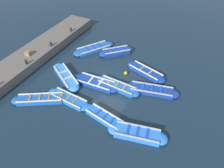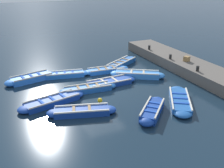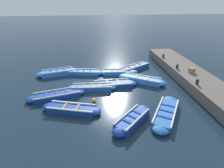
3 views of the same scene
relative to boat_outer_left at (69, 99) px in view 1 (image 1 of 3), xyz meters
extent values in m
plane|color=#162838|center=(1.57, 2.73, -0.15)|extent=(120.00, 120.00, 0.00)
cube|color=blue|center=(0.00, 0.00, -0.01)|extent=(2.73, 1.01, 0.29)
ellipsoid|color=blue|center=(1.33, -0.10, -0.01)|extent=(0.83, 0.81, 0.29)
ellipsoid|color=blue|center=(-1.33, 0.10, -0.01)|extent=(0.83, 0.81, 0.29)
cube|color=beige|center=(0.03, 0.37, 0.17)|extent=(2.62, 0.27, 0.07)
cube|color=beige|center=(-0.03, -0.37, 0.17)|extent=(2.62, 0.27, 0.07)
cube|color=olive|center=(0.57, -0.04, 0.16)|extent=(0.19, 0.73, 0.04)
cube|color=olive|center=(0.00, 0.00, 0.16)|extent=(0.19, 0.73, 0.04)
cube|color=olive|center=(-0.57, 0.04, 0.16)|extent=(0.19, 0.73, 0.04)
cube|color=blue|center=(3.03, -0.33, 0.00)|extent=(2.72, 1.26, 0.31)
ellipsoid|color=blue|center=(4.32, -0.58, 0.00)|extent=(0.86, 0.84, 0.31)
ellipsoid|color=blue|center=(1.75, -0.08, 0.00)|extent=(0.86, 0.84, 0.31)
cube|color=silver|center=(3.10, 0.01, 0.19)|extent=(2.54, 0.57, 0.07)
cube|color=silver|center=(2.97, -0.67, 0.19)|extent=(2.54, 0.57, 0.07)
cube|color=#1947B7|center=(3.58, -0.44, 0.18)|extent=(0.27, 0.70, 0.04)
cube|color=#1947B7|center=(3.03, -0.33, 0.18)|extent=(0.27, 0.70, 0.04)
cube|color=#1947B7|center=(2.49, -0.22, 0.18)|extent=(0.27, 0.70, 0.04)
cube|color=blue|center=(5.30, -0.53, 0.03)|extent=(2.80, 1.49, 0.37)
ellipsoid|color=blue|center=(6.60, -0.25, 0.03)|extent=(1.06, 1.04, 0.37)
ellipsoid|color=blue|center=(4.00, -0.81, 0.03)|extent=(1.06, 1.04, 0.37)
cube|color=#B2AD9E|center=(5.21, -0.11, 0.25)|extent=(2.57, 0.63, 0.07)
cube|color=#B2AD9E|center=(5.39, -0.96, 0.25)|extent=(2.57, 0.63, 0.07)
cube|color=#1947B7|center=(5.85, -0.41, 0.24)|extent=(0.31, 0.84, 0.04)
cube|color=#1947B7|center=(5.30, -0.53, 0.24)|extent=(0.31, 0.84, 0.04)
cube|color=#1947B7|center=(4.75, -0.65, 0.24)|extent=(0.31, 0.84, 0.04)
cube|color=#1E59AD|center=(2.39, 2.69, 0.01)|extent=(2.93, 0.99, 0.32)
ellipsoid|color=#1E59AD|center=(3.83, 2.58, 0.01)|extent=(0.80, 0.77, 0.32)
ellipsoid|color=#1E59AD|center=(0.96, 2.79, 0.01)|extent=(0.80, 0.77, 0.32)
cube|color=#B2AD9E|center=(2.42, 3.04, 0.21)|extent=(2.82, 0.28, 0.07)
cube|color=#B2AD9E|center=(2.37, 2.34, 0.21)|extent=(2.82, 0.28, 0.07)
cube|color=olive|center=(3.00, 2.64, 0.19)|extent=(0.19, 0.70, 0.04)
cube|color=olive|center=(2.39, 2.69, 0.19)|extent=(0.19, 0.70, 0.04)
cube|color=olive|center=(1.78, 2.73, 0.19)|extent=(0.19, 0.70, 0.04)
cube|color=#1E59AD|center=(-1.72, -0.91, 0.01)|extent=(3.05, 2.29, 0.33)
ellipsoid|color=#1E59AD|center=(-0.41, -0.12, 0.01)|extent=(1.06, 1.05, 0.33)
ellipsoid|color=#1E59AD|center=(-3.03, -1.71, 0.01)|extent=(1.06, 1.05, 0.33)
cube|color=silver|center=(-1.91, -0.60, 0.21)|extent=(2.61, 1.62, 0.07)
cube|color=silver|center=(-1.53, -1.23, 0.21)|extent=(2.61, 1.62, 0.07)
cube|color=olive|center=(-1.16, -0.58, 0.20)|extent=(0.50, 0.69, 0.04)
cube|color=olive|center=(-1.72, -0.91, 0.20)|extent=(0.50, 0.69, 0.04)
cube|color=olive|center=(-2.28, -1.25, 0.20)|extent=(0.50, 0.69, 0.04)
cube|color=navy|center=(0.80, 2.32, 0.00)|extent=(2.86, 1.14, 0.30)
ellipsoid|color=navy|center=(2.20, 2.38, 0.00)|extent=(1.01, 0.98, 0.30)
ellipsoid|color=navy|center=(-0.61, 2.25, 0.00)|extent=(1.01, 0.98, 0.30)
cube|color=beige|center=(0.78, 2.78, 0.18)|extent=(2.76, 0.20, 0.07)
cube|color=beige|center=(0.82, 1.85, 0.18)|extent=(2.76, 0.20, 0.07)
cube|color=beige|center=(1.20, 2.33, 0.17)|extent=(0.18, 0.90, 0.04)
cube|color=beige|center=(0.40, 2.30, 0.17)|extent=(0.18, 0.90, 0.04)
cube|color=navy|center=(3.67, 5.26, 0.01)|extent=(2.93, 1.60, 0.32)
ellipsoid|color=navy|center=(5.02, 4.86, 0.01)|extent=(0.97, 0.95, 0.32)
ellipsoid|color=navy|center=(2.32, 5.67, 0.01)|extent=(0.97, 0.95, 0.32)
cube|color=silver|center=(3.78, 5.62, 0.20)|extent=(2.66, 0.88, 0.07)
cube|color=silver|center=(3.56, 4.91, 0.20)|extent=(2.66, 0.88, 0.07)
cube|color=#9E7A51|center=(4.05, 5.15, 0.19)|extent=(0.34, 0.73, 0.04)
cube|color=#9E7A51|center=(3.29, 5.38, 0.19)|extent=(0.34, 0.73, 0.04)
cube|color=#1E59AD|center=(-1.75, 6.34, -0.01)|extent=(2.46, 3.03, 0.28)
ellipsoid|color=#1E59AD|center=(-0.95, 7.57, -0.01)|extent=(1.32, 1.32, 0.28)
ellipsoid|color=#1E59AD|center=(-2.55, 5.10, -0.01)|extent=(1.32, 1.32, 0.28)
cube|color=silver|center=(-2.15, 6.59, 0.17)|extent=(1.64, 2.47, 0.07)
cube|color=silver|center=(-1.36, 6.08, 0.17)|extent=(1.64, 2.47, 0.07)
cube|color=#1947B7|center=(-1.41, 6.86, 0.15)|extent=(0.83, 0.61, 0.04)
cube|color=#1947B7|center=(-1.75, 6.34, 0.15)|extent=(0.83, 0.61, 0.04)
cube|color=#1947B7|center=(-2.09, 5.81, 0.15)|extent=(0.83, 0.61, 0.04)
cube|color=#3884E0|center=(-1.57, 1.86, 0.04)|extent=(3.01, 2.31, 0.38)
ellipsoid|color=#3884E0|center=(-0.29, 1.06, 0.04)|extent=(1.09, 1.09, 0.38)
ellipsoid|color=#3884E0|center=(-2.85, 2.66, 0.04)|extent=(1.09, 1.09, 0.38)
cube|color=silver|center=(-1.37, 2.18, 0.26)|extent=(2.55, 1.63, 0.07)
cube|color=silver|center=(-1.78, 1.53, 0.26)|extent=(2.55, 1.63, 0.07)
cube|color=beige|center=(-1.21, 1.63, 0.24)|extent=(0.51, 0.71, 0.04)
cube|color=beige|center=(-1.94, 2.08, 0.24)|extent=(0.51, 0.71, 0.04)
cube|color=navy|center=(0.34, 6.75, 0.04)|extent=(2.25, 2.23, 0.39)
ellipsoid|color=navy|center=(1.17, 7.58, 0.04)|extent=(1.08, 1.08, 0.39)
ellipsoid|color=navy|center=(-0.50, 5.93, 0.04)|extent=(1.08, 1.08, 0.39)
cube|color=beige|center=(0.08, 7.01, 0.27)|extent=(1.70, 1.67, 0.07)
cube|color=beige|center=(0.59, 6.49, 0.27)|extent=(1.70, 1.67, 0.07)
cube|color=#1947B7|center=(0.69, 7.10, 0.25)|extent=(0.60, 0.61, 0.04)
cube|color=#1947B7|center=(0.34, 6.75, 0.25)|extent=(0.60, 0.61, 0.04)
cube|color=#1947B7|center=(-0.02, 6.40, 0.25)|extent=(0.60, 0.61, 0.04)
cube|color=navy|center=(4.79, 3.46, 0.00)|extent=(3.17, 1.59, 0.31)
ellipsoid|color=navy|center=(6.27, 3.80, 0.00)|extent=(1.05, 1.03, 0.31)
ellipsoid|color=navy|center=(3.31, 3.12, 0.00)|extent=(1.05, 1.03, 0.31)
cube|color=#B2AD9E|center=(4.69, 3.87, 0.19)|extent=(2.93, 0.75, 0.07)
cube|color=#B2AD9E|center=(4.88, 3.05, 0.19)|extent=(2.93, 0.75, 0.07)
cube|color=#1947B7|center=(5.42, 3.60, 0.17)|extent=(0.32, 0.82, 0.04)
cube|color=#1947B7|center=(4.79, 3.46, 0.17)|extent=(0.32, 0.82, 0.04)
cube|color=#1947B7|center=(4.16, 3.31, 0.17)|extent=(0.32, 0.82, 0.04)
cube|color=#605951|center=(-5.66, 2.73, 0.22)|extent=(2.47, 15.20, 0.75)
cylinder|color=black|center=(-4.77, 1.23, 0.77)|extent=(0.20, 0.20, 0.35)
cylinder|color=black|center=(-4.77, 4.22, 0.77)|extent=(0.20, 0.20, 0.35)
cylinder|color=black|center=(-4.77, 7.21, 0.77)|extent=(0.20, 0.20, 0.35)
cube|color=olive|center=(-5.52, 2.20, 0.78)|extent=(0.46, 0.46, 0.37)
sphere|color=#EAB214|center=(2.31, 4.42, -0.02)|extent=(0.27, 0.27, 0.27)
camera|label=1|loc=(7.47, -8.03, 10.70)|focal=35.00mm
camera|label=2|loc=(7.22, 16.73, 6.55)|focal=42.00mm
camera|label=3|loc=(2.39, 14.12, 5.96)|focal=28.00mm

